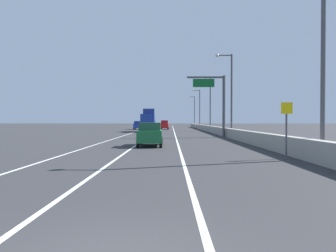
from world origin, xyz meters
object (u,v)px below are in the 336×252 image
(car_gray_3, at_px, (144,124))
(overhead_sign_gantry, at_px, (218,98))
(car_green_1, at_px, (150,134))
(lamp_post_right_third, at_px, (209,101))
(car_blue_0, at_px, (138,125))
(lamp_post_right_near, at_px, (318,47))
(car_red_4, at_px, (165,125))
(speed_advisory_sign, at_px, (287,126))
(car_white_2, at_px, (147,124))
(box_truck, at_px, (148,121))
(lamp_post_right_second, at_px, (230,89))
(lamp_post_right_fifth, at_px, (194,109))
(lamp_post_right_fourth, at_px, (199,106))

(car_gray_3, bearing_deg, overhead_sign_gantry, -74.96)
(car_green_1, bearing_deg, lamp_post_right_third, 75.65)
(car_gray_3, bearing_deg, lamp_post_right_third, -60.59)
(car_blue_0, relative_size, car_gray_3, 0.97)
(lamp_post_right_near, xyz_separation_m, car_blue_0, (-15.37, 55.01, -4.95))
(overhead_sign_gantry, xyz_separation_m, lamp_post_right_near, (2.07, -21.10, 1.19))
(car_red_4, bearing_deg, car_blue_0, 176.66)
(lamp_post_right_near, xyz_separation_m, car_green_1, (-9.42, 8.29, -4.98))
(speed_advisory_sign, relative_size, lamp_post_right_near, 0.29)
(lamp_post_right_near, relative_size, car_red_4, 2.50)
(car_green_1, bearing_deg, car_white_2, 94.56)
(speed_advisory_sign, height_order, car_blue_0, speed_advisory_sign)
(car_green_1, bearing_deg, box_truck, 94.45)
(lamp_post_right_second, relative_size, box_truck, 1.25)
(overhead_sign_gantry, height_order, car_blue_0, overhead_sign_gantry)
(car_blue_0, bearing_deg, lamp_post_right_fifth, 64.83)
(speed_advisory_sign, distance_m, lamp_post_right_second, 22.27)
(lamp_post_right_third, bearing_deg, box_truck, -162.50)
(overhead_sign_gantry, distance_m, car_blue_0, 36.62)
(lamp_post_right_third, relative_size, car_gray_3, 2.23)
(lamp_post_right_second, bearing_deg, car_gray_3, 106.99)
(box_truck, bearing_deg, car_red_4, 79.47)
(lamp_post_right_fourth, bearing_deg, lamp_post_right_fifth, 89.28)
(car_red_4, bearing_deg, car_white_2, 103.60)
(lamp_post_right_third, distance_m, car_gray_3, 30.91)
(car_red_4, bearing_deg, speed_advisory_sign, -82.10)
(car_white_2, bearing_deg, car_gray_3, -91.87)
(speed_advisory_sign, bearing_deg, box_truck, 104.37)
(car_white_2, bearing_deg, lamp_post_right_near, -79.19)
(overhead_sign_gantry, bearing_deg, box_truck, 117.29)
(lamp_post_right_third, height_order, car_red_4, lamp_post_right_third)
(overhead_sign_gantry, height_order, speed_advisory_sign, overhead_sign_gantry)
(lamp_post_right_fourth, relative_size, box_truck, 1.25)
(car_gray_3, bearing_deg, lamp_post_right_second, -73.01)
(car_blue_0, bearing_deg, car_gray_3, 89.78)
(car_green_1, height_order, car_white_2, car_white_2)
(lamp_post_right_fourth, xyz_separation_m, box_truck, (-11.56, -25.55, -3.96))
(lamp_post_right_third, xyz_separation_m, car_blue_0, (-15.04, 11.21, -4.95))
(lamp_post_right_second, bearing_deg, lamp_post_right_fourth, 89.79)
(speed_advisory_sign, height_order, car_white_2, speed_advisory_sign)
(overhead_sign_gantry, height_order, lamp_post_right_third, lamp_post_right_third)
(overhead_sign_gantry, xyz_separation_m, lamp_post_right_fifth, (2.01, 66.50, 1.19))
(overhead_sign_gantry, height_order, lamp_post_right_fourth, lamp_post_right_fourth)
(lamp_post_right_third, height_order, car_gray_3, lamp_post_right_third)
(speed_advisory_sign, xyz_separation_m, box_truck, (-10.27, 40.10, 0.19))
(lamp_post_right_second, xyz_separation_m, car_white_2, (-14.54, 56.87, -4.87))
(car_gray_3, bearing_deg, box_truck, -83.55)
(car_green_1, height_order, car_red_4, car_red_4)
(lamp_post_right_fourth, bearing_deg, speed_advisory_sign, -91.13)
(lamp_post_right_third, xyz_separation_m, car_gray_3, (-14.98, 26.58, -4.94))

